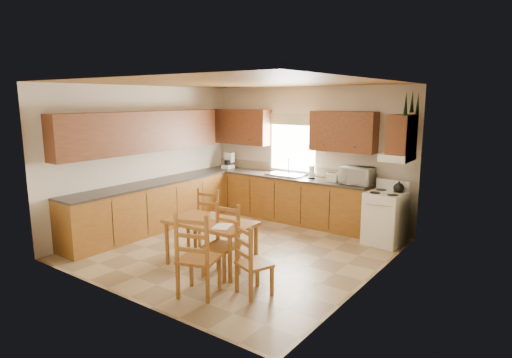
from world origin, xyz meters
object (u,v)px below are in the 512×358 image
Objects in this scene: chair_far_right at (203,222)px; microwave at (357,176)px; chair_far_left at (221,242)px; chair_near_left at (199,253)px; stove at (385,219)px; dining_table at (211,243)px; chair_near_right at (254,259)px.

microwave is at bearing 44.88° from chair_far_right.
chair_near_left is at bearing -79.52° from chair_far_left.
chair_near_left is (-0.57, -3.58, -0.53)m from microwave.
chair_near_left reaches higher than chair_far_left.
dining_table is at bearing -119.17° from stove.
chair_far_left is 1.01× the size of chair_far_right.
chair_far_left is at bearing -30.41° from dining_table.
chair_near_right is at bearing -91.19° from microwave.
chair_far_left is at bearing -44.94° from chair_far_right.
chair_near_right is 0.74m from chair_far_left.
dining_table is at bearing -112.25° from microwave.
chair_near_left is at bearing -60.41° from chair_far_right.
chair_near_left is 0.63m from chair_far_left.
microwave reaches higher than dining_table.
dining_table is 0.66m from chair_far_right.
dining_table is 1.39× the size of chair_near_right.
chair_near_left reaches higher than dining_table.
microwave reaches higher than chair_near_left.
chair_near_left is 1.57m from chair_far_right.
chair_near_left is at bearing -99.99° from microwave.
chair_far_right is at bearing -124.76° from microwave.
chair_far_right is (-0.87, 0.58, -0.00)m from chair_far_left.
chair_near_left is 1.10× the size of chair_far_right.
stove is 0.94× the size of chair_near_right.
dining_table is at bearing -75.98° from chair_near_left.
stove is 3.53m from chair_near_left.
chair_far_right is (-1.03, 1.19, -0.05)m from chair_near_left.
stove is 0.80× the size of chair_near_left.
chair_near_right is 0.93× the size of chair_far_left.
stove is 0.67× the size of dining_table.
stove is 1.66× the size of microwave.
chair_near_left reaches higher than stove.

